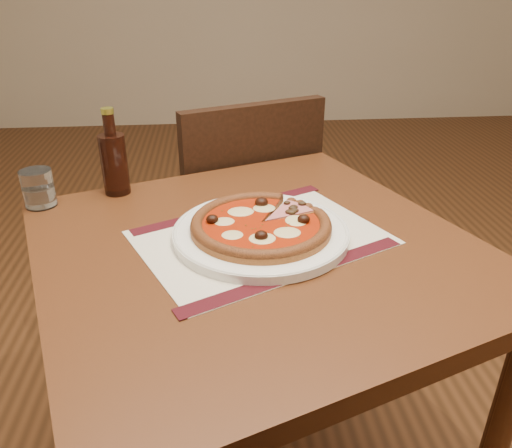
# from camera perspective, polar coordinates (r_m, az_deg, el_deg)

# --- Properties ---
(table) EXTENTS (1.03, 1.03, 0.75)m
(table) POSITION_cam_1_polar(r_m,az_deg,el_deg) (1.01, 0.10, -7.15)
(table) COLOR #592D15
(table) RESTS_ON ground
(chair_far) EXTENTS (0.55, 0.55, 0.90)m
(chair_far) POSITION_cam_1_polar(r_m,az_deg,el_deg) (1.59, -1.88, 0.69)
(chair_far) COLOR black
(chair_far) RESTS_ON ground
(placemat) EXTENTS (0.55, 0.49, 0.00)m
(placemat) POSITION_cam_1_polar(r_m,az_deg,el_deg) (0.98, 0.56, -1.55)
(placemat) COLOR beige
(placemat) RESTS_ON table
(plate) EXTENTS (0.34, 0.34, 0.02)m
(plate) POSITION_cam_1_polar(r_m,az_deg,el_deg) (0.97, 0.56, -1.03)
(plate) COLOR white
(plate) RESTS_ON placemat
(pizza) EXTENTS (0.27, 0.27, 0.04)m
(pizza) POSITION_cam_1_polar(r_m,az_deg,el_deg) (0.96, 0.56, 0.00)
(pizza) COLOR #AF5F2A
(pizza) RESTS_ON plate
(ham_slice) EXTENTS (0.12, 0.11, 0.02)m
(ham_slice) POSITION_cam_1_polar(r_m,az_deg,el_deg) (1.03, 3.99, 1.56)
(ham_slice) COLOR #AF5F2A
(ham_slice) RESTS_ON plate
(water_glass) EXTENTS (0.07, 0.07, 0.08)m
(water_glass) POSITION_cam_1_polar(r_m,az_deg,el_deg) (1.20, -23.63, 3.75)
(water_glass) COLOR white
(water_glass) RESTS_ON table
(bottle) EXTENTS (0.06, 0.06, 0.20)m
(bottle) POSITION_cam_1_polar(r_m,az_deg,el_deg) (1.19, -15.92, 6.94)
(bottle) COLOR black
(bottle) RESTS_ON table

